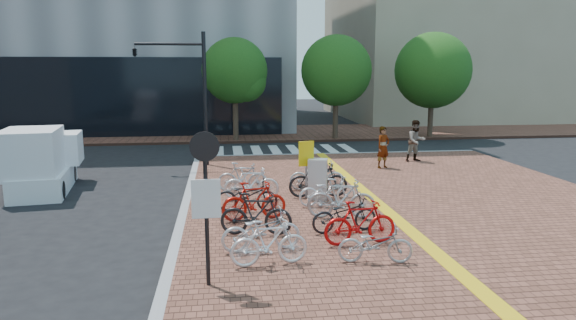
{
  "coord_description": "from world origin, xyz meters",
  "views": [
    {
      "loc": [
        -2.81,
        -12.74,
        4.32
      ],
      "look_at": [
        -0.64,
        3.99,
        1.3
      ],
      "focal_mm": 32.0,
      "sensor_mm": 36.0,
      "label": 1
    }
  ],
  "objects": [
    {
      "name": "bike_3",
      "position": [
        -1.97,
        1.05,
        0.7
      ],
      "size": [
        1.89,
        0.82,
        1.1
      ],
      "primitive_type": "imported",
      "rotation": [
        0.0,
        0.0,
        1.74
      ],
      "color": "red",
      "rests_on": "sidewalk"
    },
    {
      "name": "bike_4",
      "position": [
        -2.13,
        1.99,
        0.63
      ],
      "size": [
        1.89,
        0.86,
        0.96
      ],
      "primitive_type": "imported",
      "rotation": [
        0.0,
        0.0,
        1.44
      ],
      "color": "black",
      "rests_on": "sidewalk"
    },
    {
      "name": "street_trees",
      "position": [
        5.04,
        17.45,
        4.1
      ],
      "size": [
        16.2,
        4.6,
        6.35
      ],
      "color": "#38281E",
      "rests_on": "far_sidewalk"
    },
    {
      "name": "bike_5",
      "position": [
        -1.91,
        3.35,
        0.68
      ],
      "size": [
        1.79,
        0.57,
        1.07
      ],
      "primitive_type": "imported",
      "rotation": [
        0.0,
        0.0,
        1.53
      ],
      "color": "white",
      "rests_on": "sidewalk"
    },
    {
      "name": "yellow_sign",
      "position": [
        -0.13,
        3.33,
        1.45
      ],
      "size": [
        0.51,
        0.16,
        1.87
      ],
      "color": "#B7B7BC",
      "rests_on": "sidewalk"
    },
    {
      "name": "bike_13",
      "position": [
        0.42,
        4.36,
        0.65
      ],
      "size": [
        1.95,
        0.81,
        1.0
      ],
      "primitive_type": "imported",
      "rotation": [
        0.0,
        0.0,
        1.49
      ],
      "color": "silver",
      "rests_on": "sidewalk"
    },
    {
      "name": "bike_8",
      "position": [
        0.42,
        -1.28,
        0.69
      ],
      "size": [
        1.85,
        0.68,
        1.08
      ],
      "primitive_type": "imported",
      "rotation": [
        0.0,
        0.0,
        1.67
      ],
      "color": "#BD0D0D",
      "rests_on": "sidewalk"
    },
    {
      "name": "far_sidewalk",
      "position": [
        0.0,
        21.0,
        0.07
      ],
      "size": [
        70.0,
        8.0,
        0.15
      ],
      "primitive_type": "cube",
      "color": "brown",
      "rests_on": "ground"
    },
    {
      "name": "sidewalk",
      "position": [
        3.0,
        -5.0,
        0.07
      ],
      "size": [
        14.0,
        34.0,
        0.15
      ],
      "primitive_type": "cube",
      "color": "brown",
      "rests_on": "ground"
    },
    {
      "name": "bike_1",
      "position": [
        -1.97,
        -1.41,
        0.64
      ],
      "size": [
        1.92,
        0.88,
        0.97
      ],
      "primitive_type": "imported",
      "rotation": [
        0.0,
        0.0,
        1.7
      ],
      "color": "silver",
      "rests_on": "sidewalk"
    },
    {
      "name": "pedestrian_a",
      "position": [
        3.94,
        7.98,
        1.04
      ],
      "size": [
        0.77,
        0.66,
        1.77
      ],
      "primitive_type": "imported",
      "rotation": [
        0.0,
        0.0,
        0.45
      ],
      "color": "gray",
      "rests_on": "sidewalk"
    },
    {
      "name": "ground",
      "position": [
        0.0,
        0.0,
        0.0
      ],
      "size": [
        120.0,
        120.0,
        0.0
      ],
      "primitive_type": "plane",
      "color": "black",
      "rests_on": "ground"
    },
    {
      "name": "bike_11",
      "position": [
        0.35,
        2.27,
        0.62
      ],
      "size": [
        1.83,
        0.75,
        0.94
      ],
      "primitive_type": "imported",
      "rotation": [
        0.0,
        0.0,
        1.64
      ],
      "color": "silver",
      "rests_on": "sidewalk"
    },
    {
      "name": "building_beige",
      "position": [
        18.0,
        32.0,
        9.0
      ],
      "size": [
        20.0,
        18.0,
        18.0
      ],
      "primitive_type": "cube",
      "color": "gray",
      "rests_on": "ground"
    },
    {
      "name": "tactile_strip",
      "position": [
        2.0,
        -5.0,
        0.16
      ],
      "size": [
        0.4,
        34.0,
        0.01
      ],
      "primitive_type": "cube",
      "color": "yellow",
      "rests_on": "sidewalk"
    },
    {
      "name": "kerb_north",
      "position": [
        3.0,
        12.0,
        0.08
      ],
      "size": [
        14.0,
        0.25,
        0.15
      ],
      "primitive_type": "cube",
      "color": "gray",
      "rests_on": "ground"
    },
    {
      "name": "bike_9",
      "position": [
        0.27,
        -0.3,
        0.61
      ],
      "size": [
        1.83,
        0.87,
        0.92
      ],
      "primitive_type": "imported",
      "rotation": [
        0.0,
        0.0,
        1.72
      ],
      "color": "black",
      "rests_on": "sidewalk"
    },
    {
      "name": "bike_10",
      "position": [
        0.47,
        0.89,
        0.73
      ],
      "size": [
        1.99,
        0.89,
        1.15
      ],
      "primitive_type": "imported",
      "rotation": [
        0.0,
        0.0,
        1.38
      ],
      "color": "#A2A2A7",
      "rests_on": "sidewalk"
    },
    {
      "name": "bike_2",
      "position": [
        -2.0,
        -0.26,
        0.7
      ],
      "size": [
        1.89,
        0.83,
        1.1
      ],
      "primitive_type": "imported",
      "rotation": [
        0.0,
        0.0,
        1.39
      ],
      "color": "black",
      "rests_on": "sidewalk"
    },
    {
      "name": "crosswalk",
      "position": [
        0.5,
        14.0,
        0.01
      ],
      "size": [
        7.5,
        4.0,
        0.01
      ],
      "color": "silver",
      "rests_on": "ground"
    },
    {
      "name": "utility_box",
      "position": [
        0.21,
        3.14,
        0.81
      ],
      "size": [
        0.7,
        0.58,
        1.31
      ],
      "primitive_type": "cube",
      "rotation": [
        0.0,
        0.0,
        -0.27
      ],
      "color": "silver",
      "rests_on": "sidewalk"
    },
    {
      "name": "bike_0",
      "position": [
        -1.87,
        -2.34,
        0.66
      ],
      "size": [
        1.74,
        0.68,
        1.02
      ],
      "primitive_type": "imported",
      "rotation": [
        0.0,
        0.0,
        1.69
      ],
      "color": "white",
      "rests_on": "sidewalk"
    },
    {
      "name": "pedestrian_b",
      "position": [
        5.9,
        9.31,
        1.09
      ],
      "size": [
        1.02,
        0.86,
        1.88
      ],
      "primitive_type": "imported",
      "rotation": [
        0.0,
        0.0,
        0.17
      ],
      "color": "#4C4E60",
      "rests_on": "sidewalk"
    },
    {
      "name": "bike_12",
      "position": [
        0.27,
        3.34,
        0.73
      ],
      "size": [
        1.96,
        0.62,
        1.16
      ],
      "primitive_type": "imported",
      "rotation": [
        0.0,
        0.0,
        1.54
      ],
      "color": "black",
      "rests_on": "sidewalk"
    },
    {
      "name": "box_truck",
      "position": [
        -9.12,
        6.0,
        1.08
      ],
      "size": [
        2.24,
        4.17,
        2.3
      ],
      "color": "white",
      "rests_on": "ground"
    },
    {
      "name": "traffic_light_pole",
      "position": [
        -4.82,
        9.71,
        4.08
      ],
      "size": [
        3.06,
        1.18,
        5.7
      ],
      "color": "black",
      "rests_on": "sidewalk"
    },
    {
      "name": "notice_sign",
      "position": [
        -3.14,
        -3.22,
        2.06
      ],
      "size": [
        0.56,
        0.13,
        3.02
      ],
      "color": "black",
      "rests_on": "sidewalk"
    },
    {
      "name": "bike_6",
      "position": [
        -2.15,
        4.4,
        0.66
      ],
      "size": [
        1.76,
        0.7,
        1.03
      ],
      "primitive_type": "imported",
      "rotation": [
        0.0,
        0.0,
        1.44
      ],
      "color": "#A6A6AB",
      "rests_on": "sidewalk"
    },
    {
      "name": "bike_7",
      "position": [
        0.43,
        -2.47,
        0.57
      ],
      "size": [
        1.69,
        0.83,
        0.85
      ],
      "primitive_type": "imported",
      "rotation": [
        0.0,
        0.0,
        1.4
      ],
      "color": "#A3A3A7",
      "rests_on": "sidewalk"
    }
  ]
}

